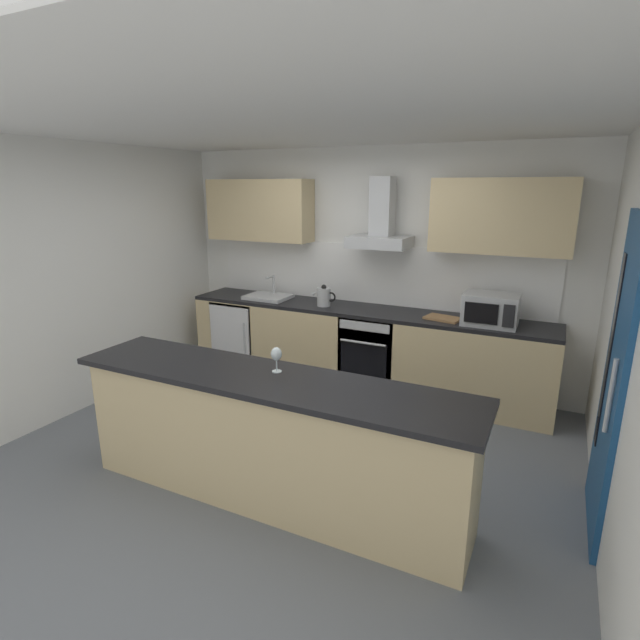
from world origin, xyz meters
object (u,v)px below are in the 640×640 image
Objects in this scene: kettle at (324,297)px; range_hood at (381,226)px; wine_glass at (276,355)px; refrigerator at (244,333)px; chopping_board at (443,318)px; microwave at (491,310)px; oven at (373,350)px; sink at (268,296)px.

range_hood is at bearing 15.74° from kettle.
range_hood is 2.32m from wine_glass.
chopping_board is at bearing -0.49° from refrigerator.
kettle is at bearing -164.26° from range_hood.
chopping_board is at bearing -11.76° from range_hood.
range_hood reaches higher than microwave.
refrigerator is at bearing -175.54° from range_hood.
oven is at bearing 3.33° from kettle.
oven is 1.70m from refrigerator.
oven is at bearing 178.16° from chopping_board.
range_hood is 4.05× the size of wine_glass.
kettle reaches higher than oven.
sink is (0.37, 0.01, 0.50)m from refrigerator.
sink reaches higher than chopping_board.
oven is at bearing 178.65° from microwave.
range_hood is (0.00, 0.13, 1.33)m from oven.
range_hood is 2.12× the size of chopping_board.
wine_glass is 2.17m from chopping_board.
range_hood is (-1.18, 0.16, 0.74)m from microwave.
refrigerator is 1.70× the size of sink.
sink is 1.73× the size of kettle.
oven is 0.80m from kettle.
kettle is 0.85× the size of chopping_board.
refrigerator is at bearing -177.87° from sink.
range_hood is at bearing 168.24° from chopping_board.
microwave is 2.34m from wine_glass.
wine_glass reaches higher than chopping_board.
chopping_board is (2.43, -0.02, 0.49)m from refrigerator.
kettle is at bearing -1.59° from refrigerator.
chopping_board is (0.74, -0.15, -0.88)m from range_hood.
sink is at bearing 176.58° from kettle.
sink is 0.75m from kettle.
microwave is 1.76m from kettle.
range_hood is at bearing 4.46° from refrigerator.
oven is at bearing 0.09° from refrigerator.
microwave reaches higher than refrigerator.
chopping_board reaches higher than refrigerator.
range_hood is at bearing 91.03° from wine_glass.
chopping_board is at bearing 179.46° from microwave.
chopping_board is (0.70, 2.05, -0.15)m from wine_glass.
sink is at bearing 179.04° from chopping_board.
kettle reaches higher than refrigerator.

